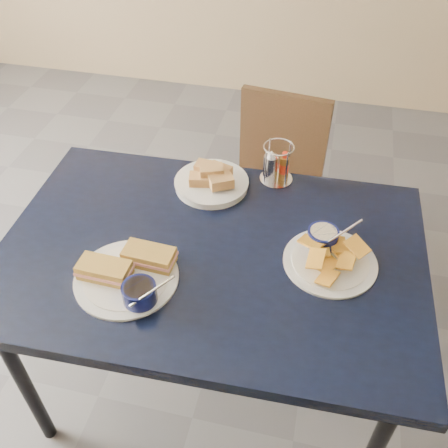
% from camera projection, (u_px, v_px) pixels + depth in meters
% --- Properties ---
extents(ground, '(6.00, 6.00, 0.00)m').
position_uv_depth(ground, '(192.00, 418.00, 1.85)').
color(ground, '#4B4B4F').
rests_on(ground, ground).
extents(dining_table, '(1.25, 0.85, 0.75)m').
position_uv_depth(dining_table, '(211.00, 265.00, 1.48)').
color(dining_table, black).
rests_on(dining_table, ground).
extents(chair_far, '(0.42, 0.41, 0.80)m').
position_uv_depth(chair_far, '(273.00, 175.00, 2.17)').
color(chair_far, '#311E10').
rests_on(chair_far, ground).
extents(sandwich_plate, '(0.31, 0.28, 0.12)m').
position_uv_depth(sandwich_plate, '(129.00, 274.00, 1.34)').
color(sandwich_plate, white).
rests_on(sandwich_plate, dining_table).
extents(plantain_plate, '(0.26, 0.26, 0.12)m').
position_uv_depth(plantain_plate, '(328.00, 252.00, 1.40)').
color(plantain_plate, white).
rests_on(plantain_plate, dining_table).
extents(bread_basket, '(0.24, 0.24, 0.08)m').
position_uv_depth(bread_basket, '(212.00, 181.00, 1.64)').
color(bread_basket, white).
rests_on(bread_basket, dining_table).
extents(condiment_caddy, '(0.11, 0.11, 0.14)m').
position_uv_depth(condiment_caddy, '(276.00, 166.00, 1.64)').
color(condiment_caddy, silver).
rests_on(condiment_caddy, dining_table).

